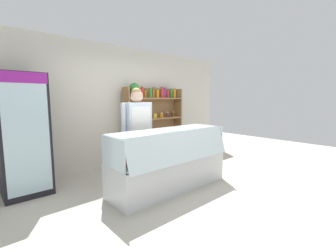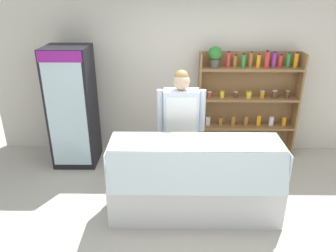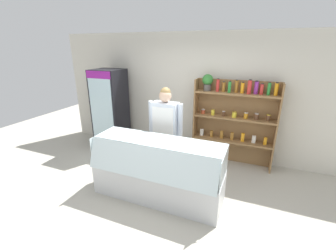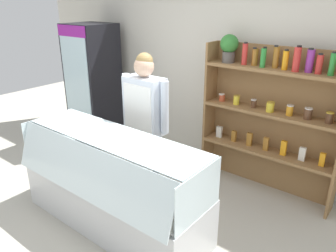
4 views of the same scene
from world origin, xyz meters
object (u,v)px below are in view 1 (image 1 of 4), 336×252
drinks_fridge (23,135)px  shelving_unit (152,118)px  deli_display_case (169,170)px  shop_clerk (137,125)px

drinks_fridge → shelving_unit: 2.81m
drinks_fridge → deli_display_case: size_ratio=0.91×
drinks_fridge → shop_clerk: (1.70, -0.66, 0.07)m
shelving_unit → deli_display_case: shelving_unit is taller
shop_clerk → deli_display_case: bearing=-77.2°
drinks_fridge → shelving_unit: drinks_fridge is taller
deli_display_case → shop_clerk: shop_clerk is taller
drinks_fridge → shelving_unit: size_ratio=1.02×
drinks_fridge → shop_clerk: drinks_fridge is taller
shelving_unit → shop_clerk: (-1.09, -0.96, -0.01)m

